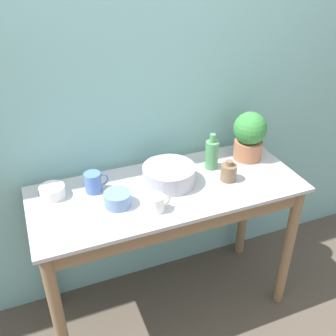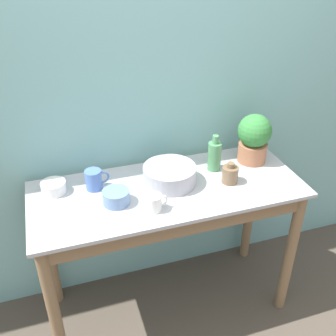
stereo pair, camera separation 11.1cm
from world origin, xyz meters
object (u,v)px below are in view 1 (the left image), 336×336
at_px(bowl_wash_large, 169,175).
at_px(potted_plant, 249,135).
at_px(bottle_tall, 212,154).
at_px(bowl_small_blue, 118,199).
at_px(bottle_short, 229,172).
at_px(mug_blue, 94,182).
at_px(bowl_small_enamel_white, 52,192).
at_px(mug_white, 156,203).

bearing_deg(bowl_wash_large, potted_plant, 8.16).
xyz_separation_m(bottle_tall, bowl_small_blue, (-0.57, -0.14, -0.05)).
relative_size(bottle_tall, bottle_short, 1.80).
relative_size(mug_blue, bowl_small_blue, 0.94).
bearing_deg(bottle_short, potted_plant, 37.30).
xyz_separation_m(bowl_wash_large, bowl_small_enamel_white, (-0.58, 0.10, -0.02)).
bearing_deg(bowl_small_enamel_white, bottle_short, -12.02).
height_order(bowl_wash_large, bottle_tall, bottle_tall).
height_order(mug_white, bowl_small_blue, mug_white).
relative_size(bottle_short, bowl_small_blue, 0.87).
distance_m(bowl_wash_large, bottle_short, 0.31).
height_order(potted_plant, mug_white, potted_plant).
height_order(bowl_wash_large, mug_white, bowl_wash_large).
distance_m(bowl_small_enamel_white, bowl_small_blue, 0.34).
height_order(bowl_wash_large, bottle_short, bottle_short).
height_order(bottle_short, bowl_small_enamel_white, bottle_short).
height_order(mug_blue, bowl_small_enamel_white, mug_blue).
relative_size(bottle_short, bowl_small_enamel_white, 0.92).
xyz_separation_m(mug_white, bowl_small_blue, (-0.16, 0.11, -0.01)).
distance_m(potted_plant, bottle_short, 0.29).
distance_m(potted_plant, mug_blue, 0.90).
distance_m(bowl_wash_large, mug_blue, 0.39).
bearing_deg(bowl_wash_large, mug_blue, 169.67).
distance_m(potted_plant, bowl_wash_large, 0.53).
relative_size(bowl_wash_large, bottle_tall, 1.33).
xyz_separation_m(potted_plant, mug_white, (-0.66, -0.27, -0.11)).
bearing_deg(bowl_wash_large, bottle_tall, 11.34).
height_order(mug_white, mug_blue, mug_blue).
distance_m(potted_plant, bottle_tall, 0.25).
bearing_deg(bowl_small_enamel_white, bowl_small_blue, -33.81).
bearing_deg(mug_blue, potted_plant, 0.31).
height_order(mug_white, bowl_small_enamel_white, mug_white).
distance_m(bottle_short, mug_blue, 0.70).
relative_size(bowl_wash_large, bottle_short, 2.40).
xyz_separation_m(potted_plant, bowl_wash_large, (-0.52, -0.07, -0.10)).
bearing_deg(bottle_tall, potted_plant, 4.50).
bearing_deg(bowl_small_blue, bottle_short, 0.00).
distance_m(bottle_tall, mug_blue, 0.65).
distance_m(potted_plant, mug_white, 0.72).
distance_m(bottle_tall, bowl_small_enamel_white, 0.86).
bearing_deg(mug_white, bowl_wash_large, 54.20).
bearing_deg(bowl_wash_large, bottle_short, -16.56).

